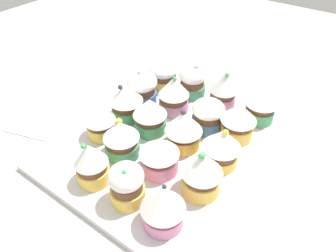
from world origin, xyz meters
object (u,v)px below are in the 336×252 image
Objects in this scene: cupcake_11 at (126,101)px; napkin at (39,118)px; cupcake_0 at (261,104)px; cupcake_16 at (163,206)px; cupcake_15 at (100,121)px; baking_tray at (168,141)px; cupcake_8 at (222,146)px; cupcake_5 at (208,115)px; cupcake_10 at (149,115)px; cupcake_12 at (202,172)px; cupcake_7 at (142,87)px; cupcake_3 at (164,75)px; cupcake_4 at (238,121)px; cupcake_9 at (183,129)px; cupcake_18 at (91,163)px; cupcake_2 at (192,81)px; cupcake_17 at (127,184)px; cupcake_1 at (224,89)px; cupcake_6 at (174,94)px; cupcake_14 at (121,138)px; cupcake_13 at (159,155)px.

napkin is (15.34, 10.33, -4.76)cm from cupcake_11.
cupcake_16 is at bearing 87.32° from cupcake_0.
cupcake_15 is 22.03cm from cupcake_16.
cupcake_8 is at bearing -179.19° from baking_tray.
cupcake_10 is at bearing 40.07° from cupcake_5.
cupcake_12 is (-6.82, 13.73, 0.91)cm from cupcake_5.
cupcake_7 is 1.02× the size of cupcake_10.
cupcake_8 is at bearing 147.87° from cupcake_3.
cupcake_0 is 7.51cm from cupcake_4.
cupcake_10 is (-7.15, 14.13, 0.52)cm from cupcake_3.
cupcake_9 and cupcake_18 have the same top height.
cupcake_11 is (21.83, 14.47, 0.08)cm from cupcake_0.
baking_tray is 8.92cm from cupcake_5.
cupcake_18 is at bearing 0.40° from cupcake_16.
cupcake_9 reaches higher than cupcake_10.
cupcake_8 reaches higher than cupcake_5.
cupcake_2 is 11.75cm from cupcake_5.
baking_tray is at bearing -148.21° from cupcake_15.
cupcake_5 is 0.57× the size of napkin.
cupcake_15 is 16.06cm from cupcake_17.
cupcake_18 is at bearing 91.02° from cupcake_2.
cupcake_18 is (14.82, 8.12, -0.20)cm from cupcake_12.
cupcake_1 reaches higher than cupcake_11.
cupcake_2 and cupcake_17 have the same top height.
cupcake_3 is at bearing -42.93° from cupcake_12.
cupcake_6 is at bearing -89.58° from cupcake_10.
cupcake_9 is (-14.70, 6.78, 0.38)cm from cupcake_7.
cupcake_0 is 10.83cm from cupcake_5.
cupcake_5 is 15.36cm from cupcake_12.
cupcake_12 reaches higher than cupcake_5.
cupcake_2 is (4.25, -14.94, 4.09)cm from baking_tray.
cupcake_10 is at bearing 90.42° from cupcake_6.
cupcake_14 is at bearing 28.71° from cupcake_8.
cupcake_14 is at bearing 56.40° from cupcake_0.
cupcake_11 and cupcake_16 have the same top height.
cupcake_4 is (-21.24, 6.22, 0.67)cm from cupcake_3.
cupcake_7 reaches higher than cupcake_10.
cupcake_11 is (13.63, 14.51, -0.14)cm from cupcake_1.
cupcake_6 is 16.69cm from cupcake_8.
cupcake_13 is at bearing -50.13° from cupcake_16.
cupcake_4 reaches higher than cupcake_3.
cupcake_13 is at bearing 137.19° from cupcake_7.
cupcake_11 is at bearing -48.06° from cupcake_17.
cupcake_7 is at bearing 3.12° from cupcake_4.
cupcake_2 is 0.89× the size of cupcake_6.
cupcake_0 reaches higher than baking_tray.
cupcake_0 is 1.08× the size of cupcake_15.
cupcake_11 is 20.70cm from cupcake_17.
cupcake_10 is 0.97× the size of cupcake_17.
cupcake_13 is at bearing -174.07° from cupcake_14.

